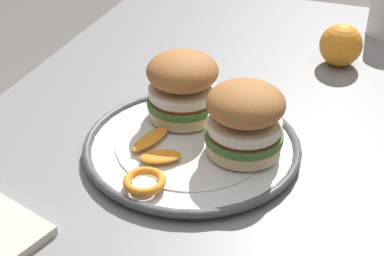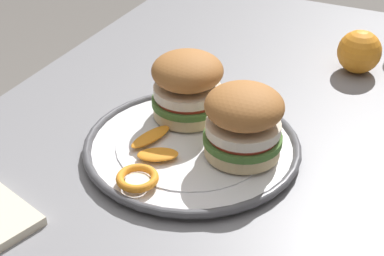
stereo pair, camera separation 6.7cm
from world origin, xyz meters
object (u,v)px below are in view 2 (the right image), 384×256
at_px(dinner_plate, 192,146).
at_px(sandwich_half_right, 244,121).
at_px(sandwich_half_left, 188,85).
at_px(dining_table, 233,201).
at_px(whole_orange, 359,52).

height_order(dinner_plate, sandwich_half_right, sandwich_half_right).
relative_size(dinner_plate, sandwich_half_left, 2.16).
bearing_deg(sandwich_half_right, dining_table, -148.35).
distance_m(sandwich_half_left, sandwich_half_right, 0.13).
bearing_deg(sandwich_half_left, dinner_plate, 30.50).
xyz_separation_m(dinner_plate, whole_orange, (-0.35, 0.16, 0.03)).
height_order(dining_table, whole_orange, whole_orange).
relative_size(sandwich_half_left, whole_orange, 1.85).
xyz_separation_m(sandwich_half_left, sandwich_half_right, (0.06, 0.11, 0.00)).
xyz_separation_m(sandwich_half_left, whole_orange, (-0.29, 0.20, -0.03)).
relative_size(dinner_plate, whole_orange, 4.01).
distance_m(dining_table, whole_orange, 0.36).
relative_size(dining_table, sandwich_half_right, 9.58).
xyz_separation_m(dining_table, sandwich_half_left, (-0.02, -0.09, 0.18)).
bearing_deg(sandwich_half_left, whole_orange, 145.81).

